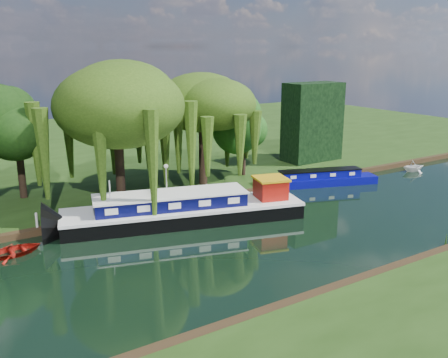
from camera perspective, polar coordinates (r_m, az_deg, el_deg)
ground at (r=31.59m, az=1.13°, el=-7.38°), size 120.00×120.00×0.00m
far_bank at (r=61.66m, az=-16.65°, el=3.28°), size 120.00×52.00×0.45m
dutch_barge at (r=35.23m, az=-4.34°, el=-3.50°), size 17.23×8.17×3.55m
narrowboat at (r=45.23m, az=10.89°, el=-0.01°), size 10.55×5.09×1.54m
red_dinghy at (r=32.50m, az=-22.75°, el=-7.94°), size 3.42×2.67×0.65m
white_cruiser at (r=52.84m, az=20.80°, el=0.81°), size 2.81×2.57×1.25m
willow_left at (r=37.60m, az=-12.18°, el=8.19°), size 8.44×8.44×10.12m
willow_right at (r=42.10m, az=-2.47°, el=7.66°), size 7.01×7.01×8.54m
tree_far_mid at (r=41.31m, az=-22.63°, el=5.52°), size 4.96×4.96×8.12m
tree_far_right at (r=45.47m, az=2.24°, el=6.06°), size 4.03×4.03×6.59m
conifer_hedge at (r=52.58m, az=10.06°, el=6.44°), size 6.00×3.00×8.00m
lamppost at (r=39.79m, az=-6.64°, el=0.90°), size 0.36×0.36×2.56m
mooring_posts at (r=37.93m, az=-6.53°, el=-2.09°), size 19.16×0.16×1.00m
reeds_near at (r=30.72m, az=20.16°, el=-7.89°), size 33.70×1.50×1.10m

